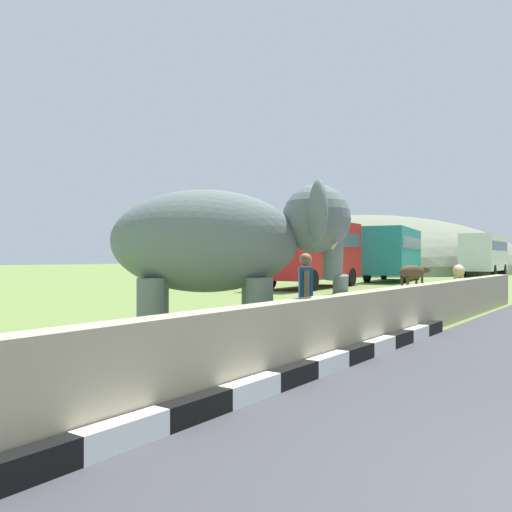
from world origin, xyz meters
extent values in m
cube|color=black|center=(-1.70, 3.96, 0.12)|extent=(0.90, 0.20, 0.24)
cube|color=white|center=(-0.80, 3.96, 0.12)|extent=(0.90, 0.20, 0.24)
cube|color=black|center=(0.10, 3.96, 0.12)|extent=(0.90, 0.20, 0.24)
cube|color=white|center=(1.00, 3.96, 0.12)|extent=(0.90, 0.20, 0.24)
cube|color=black|center=(1.90, 3.96, 0.12)|extent=(0.90, 0.20, 0.24)
cube|color=white|center=(2.80, 3.96, 0.12)|extent=(0.90, 0.20, 0.24)
cube|color=black|center=(3.70, 3.96, 0.12)|extent=(0.90, 0.20, 0.24)
cube|color=white|center=(4.60, 3.96, 0.12)|extent=(0.90, 0.20, 0.24)
cube|color=black|center=(5.50, 3.96, 0.12)|extent=(0.90, 0.20, 0.24)
cube|color=white|center=(6.40, 3.96, 0.12)|extent=(0.90, 0.20, 0.24)
cube|color=black|center=(7.30, 3.96, 0.12)|extent=(0.90, 0.20, 0.24)
cube|color=tan|center=(2.00, 4.26, 0.50)|extent=(28.00, 0.36, 1.00)
cylinder|color=slate|center=(3.90, 6.00, 0.63)|extent=(0.44, 0.44, 1.25)
cylinder|color=slate|center=(3.22, 5.41, 0.63)|extent=(0.44, 0.44, 1.25)
cylinder|color=slate|center=(2.79, 7.29, 0.63)|extent=(0.44, 0.44, 1.25)
cylinder|color=slate|center=(2.11, 6.69, 0.63)|extent=(0.44, 0.44, 1.25)
ellipsoid|color=slate|center=(3.01, 6.35, 1.85)|extent=(3.24, 3.39, 1.70)
sphere|color=slate|center=(4.23, 4.94, 2.23)|extent=(1.16, 1.16, 1.16)
ellipsoid|color=#D84C8C|center=(4.42, 4.72, 2.38)|extent=(0.72, 0.69, 0.44)
ellipsoid|color=slate|center=(4.73, 5.56, 2.28)|extent=(0.84, 0.77, 1.00)
ellipsoid|color=slate|center=(3.55, 4.54, 2.28)|extent=(0.84, 0.77, 1.00)
cylinder|color=slate|center=(4.42, 4.72, 1.68)|extent=(0.59, 0.58, 0.99)
cylinder|color=slate|center=(4.50, 4.63, 0.88)|extent=(0.46, 0.45, 0.83)
cone|color=beige|center=(4.60, 4.95, 1.78)|extent=(0.52, 0.48, 0.22)
cone|color=beige|center=(4.17, 4.58, 1.78)|extent=(0.52, 0.48, 0.22)
cylinder|color=navy|center=(4.89, 5.54, 0.41)|extent=(0.15, 0.15, 0.82)
cylinder|color=navy|center=(4.73, 5.43, 0.41)|extent=(0.15, 0.15, 0.82)
cube|color=#1E59B2|center=(4.81, 5.49, 1.11)|extent=(0.47, 0.42, 0.58)
cylinder|color=#9E7251|center=(5.03, 5.63, 1.08)|extent=(0.17, 0.15, 0.53)
cylinder|color=#9E7251|center=(4.60, 5.34, 1.08)|extent=(0.14, 0.13, 0.52)
sphere|color=#9E7251|center=(4.81, 5.49, 1.54)|extent=(0.23, 0.23, 0.23)
cube|color=#B21E1E|center=(20.80, 14.37, 2.00)|extent=(8.12, 3.13, 3.00)
cube|color=#3F5160|center=(20.80, 14.37, 2.54)|extent=(7.49, 3.12, 0.76)
cylinder|color=black|center=(23.24, 15.72, 0.50)|extent=(1.02, 0.38, 1.00)
cylinder|color=black|center=(23.43, 13.43, 0.50)|extent=(1.02, 0.38, 1.00)
cylinder|color=black|center=(18.18, 15.31, 0.50)|extent=(1.02, 0.38, 1.00)
cylinder|color=black|center=(18.36, 13.02, 0.50)|extent=(1.02, 0.38, 1.00)
cube|color=teal|center=(30.88, 13.86, 2.00)|extent=(8.61, 4.01, 3.00)
cube|color=#3F5160|center=(30.88, 13.86, 2.54)|extent=(7.97, 3.92, 0.76)
cylinder|color=black|center=(33.27, 15.49, 0.50)|extent=(1.04, 0.48, 1.00)
cylinder|color=black|center=(33.70, 13.23, 0.50)|extent=(1.04, 0.48, 1.00)
cylinder|color=black|center=(28.06, 14.50, 0.50)|extent=(1.04, 0.48, 1.00)
cylinder|color=black|center=(28.49, 12.24, 0.50)|extent=(1.04, 0.48, 1.00)
cube|color=silver|center=(44.36, 11.07, 2.00)|extent=(8.19, 2.84, 3.00)
cube|color=#3F5160|center=(44.36, 11.07, 2.54)|extent=(7.54, 2.85, 0.76)
cylinder|color=black|center=(46.89, 12.33, 0.50)|extent=(1.01, 0.34, 1.00)
cylinder|color=black|center=(46.99, 10.03, 0.50)|extent=(1.01, 0.34, 1.00)
cylinder|color=black|center=(41.72, 12.11, 0.50)|extent=(1.01, 0.34, 1.00)
cylinder|color=black|center=(41.82, 9.81, 0.50)|extent=(1.01, 0.34, 1.00)
cylinder|color=#473323|center=(21.50, 9.09, 0.33)|extent=(0.12, 0.12, 0.65)
cylinder|color=#473323|center=(21.34, 8.77, 0.33)|extent=(0.12, 0.12, 0.65)
cylinder|color=#473323|center=(20.69, 9.50, 0.33)|extent=(0.12, 0.12, 0.65)
cylinder|color=#473323|center=(20.53, 9.18, 0.33)|extent=(0.12, 0.12, 0.65)
ellipsoid|color=#473323|center=(21.02, 9.13, 0.90)|extent=(1.61, 1.21, 0.66)
ellipsoid|color=#473323|center=(21.85, 8.72, 1.00)|extent=(0.47, 0.41, 0.32)
cylinder|color=tan|center=(25.10, 8.27, 0.33)|extent=(0.12, 0.12, 0.65)
cylinder|color=tan|center=(25.19, 7.92, 0.33)|extent=(0.12, 0.12, 0.65)
cylinder|color=tan|center=(24.23, 8.06, 0.33)|extent=(0.12, 0.12, 0.65)
cylinder|color=tan|center=(24.31, 7.71, 0.33)|extent=(0.12, 0.12, 0.65)
ellipsoid|color=tan|center=(24.71, 7.99, 0.90)|extent=(1.60, 0.94, 0.66)
ellipsoid|color=tan|center=(25.61, 8.21, 1.00)|extent=(0.45, 0.35, 0.32)
ellipsoid|color=gray|center=(55.00, 26.63, 0.00)|extent=(43.69, 34.95, 12.85)
camera|label=1|loc=(-3.76, 0.51, 1.57)|focal=37.72mm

